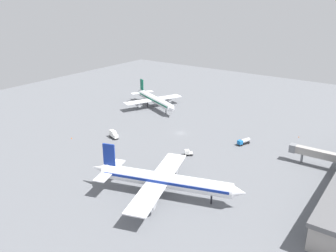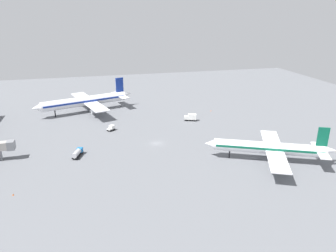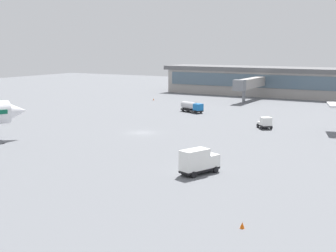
# 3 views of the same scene
# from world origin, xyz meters

# --- Properties ---
(ground) EXTENTS (288.00, 288.00, 0.00)m
(ground) POSITION_xyz_m (0.00, 0.00, 0.00)
(ground) COLOR slate
(airplane_at_gate) EXTENTS (34.26, 41.32, 13.36)m
(airplane_at_gate) POSITION_xyz_m (24.46, 34.26, 4.86)
(airplane_at_gate) COLOR white
(airplane_at_gate) RESTS_ON ground
(airplane_taxiing) EXTENTS (41.07, 50.07, 15.63)m
(airplane_taxiing) POSITION_xyz_m (-49.02, -26.14, 5.68)
(airplane_taxiing) COLOR white
(airplane_taxiing) RESTS_ON ground
(baggage_tug) EXTENTS (3.65, 3.74, 2.30)m
(baggage_tug) POSITION_xyz_m (-18.59, -16.04, 1.16)
(baggage_tug) COLOR black
(baggage_tug) RESTS_ON ground
(catering_truck) EXTENTS (3.69, 5.91, 3.30)m
(catering_truck) POSITION_xyz_m (-22.63, 21.27, 1.70)
(catering_truck) COLOR black
(catering_truck) RESTS_ON ground
(fuel_truck) EXTENTS (6.57, 3.93, 2.50)m
(fuel_truck) POSITION_xyz_m (4.84, -29.72, 1.39)
(fuel_truck) COLOR black
(fuel_truck) RESTS_ON ground
(safety_cone_near_gate) EXTENTS (0.44, 0.44, 0.60)m
(safety_cone_near_gate) POSITION_xyz_m (-34.51, 36.08, 0.30)
(safety_cone_near_gate) COLOR #EA590C
(safety_cone_near_gate) RESTS_ON ground
(safety_cone_mid_apron) EXTENTS (0.44, 0.44, 0.60)m
(safety_cone_mid_apron) POSITION_xyz_m (26.59, -46.89, 0.30)
(safety_cone_mid_apron) COLOR #EA590C
(safety_cone_mid_apron) RESTS_ON ground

